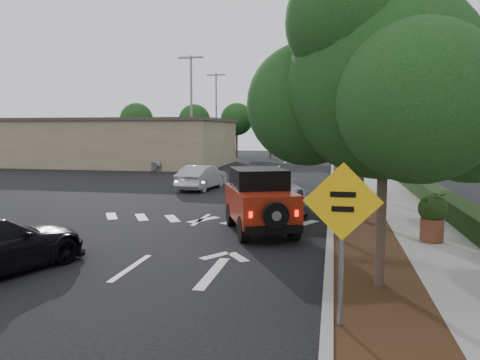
# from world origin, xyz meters

# --- Properties ---
(ground) EXTENTS (120.00, 120.00, 0.00)m
(ground) POSITION_xyz_m (0.00, 0.00, 0.00)
(ground) COLOR black
(ground) RESTS_ON ground
(curb) EXTENTS (0.20, 70.00, 0.15)m
(curb) POSITION_xyz_m (4.60, 12.00, 0.07)
(curb) COLOR #9E9B93
(curb) RESTS_ON ground
(planting_strip) EXTENTS (1.80, 70.00, 0.12)m
(planting_strip) POSITION_xyz_m (5.60, 12.00, 0.06)
(planting_strip) COLOR black
(planting_strip) RESTS_ON ground
(sidewalk) EXTENTS (2.00, 70.00, 0.12)m
(sidewalk) POSITION_xyz_m (7.50, 12.00, 0.06)
(sidewalk) COLOR gray
(sidewalk) RESTS_ON ground
(hedge) EXTENTS (0.80, 70.00, 0.80)m
(hedge) POSITION_xyz_m (8.90, 12.00, 0.40)
(hedge) COLOR black
(hedge) RESTS_ON ground
(commercial_building) EXTENTS (22.00, 12.00, 4.00)m
(commercial_building) POSITION_xyz_m (-16.00, 30.00, 2.00)
(commercial_building) COLOR #817259
(commercial_building) RESTS_ON ground
(transmission_tower) EXTENTS (7.00, 4.00, 28.00)m
(transmission_tower) POSITION_xyz_m (6.00, 48.00, 0.00)
(transmission_tower) COLOR slate
(transmission_tower) RESTS_ON ground
(street_tree_near) EXTENTS (3.80, 3.80, 5.92)m
(street_tree_near) POSITION_xyz_m (5.60, -0.50, 0.00)
(street_tree_near) COLOR black
(street_tree_near) RESTS_ON ground
(street_tree_mid) EXTENTS (3.20, 3.20, 5.32)m
(street_tree_mid) POSITION_xyz_m (5.60, 6.50, 0.00)
(street_tree_mid) COLOR black
(street_tree_mid) RESTS_ON ground
(street_tree_far) EXTENTS (3.40, 3.40, 5.62)m
(street_tree_far) POSITION_xyz_m (5.60, 13.00, 0.00)
(street_tree_far) COLOR black
(street_tree_far) RESTS_ON ground
(light_pole_a) EXTENTS (2.00, 0.22, 9.00)m
(light_pole_a) POSITION_xyz_m (-6.50, 26.00, 0.00)
(light_pole_a) COLOR slate
(light_pole_a) RESTS_ON ground
(light_pole_b) EXTENTS (2.00, 0.22, 9.00)m
(light_pole_b) POSITION_xyz_m (-7.50, 38.00, 0.00)
(light_pole_b) COLOR slate
(light_pole_b) RESTS_ON ground
(red_jeep) EXTENTS (2.91, 4.10, 2.01)m
(red_jeep) POSITION_xyz_m (2.34, 4.56, 1.02)
(red_jeep) COLOR black
(red_jeep) RESTS_ON ground
(silver_suv_ahead) EXTENTS (3.96, 6.12, 1.57)m
(silver_suv_ahead) POSITION_xyz_m (2.05, 8.68, 0.78)
(silver_suv_ahead) COLOR #96989D
(silver_suv_ahead) RESTS_ON ground
(silver_sedan_oncoming) EXTENTS (1.93, 4.16, 1.32)m
(silver_sedan_oncoming) POSITION_xyz_m (-2.34, 14.30, 0.66)
(silver_sedan_oncoming) COLOR #A0A2A8
(silver_sedan_oncoming) RESTS_ON ground
(parked_suv) EXTENTS (4.90, 3.01, 1.56)m
(parked_suv) POSITION_xyz_m (-10.20, 25.20, 0.78)
(parked_suv) COLOR #A7A9AF
(parked_suv) RESTS_ON ground
(speed_hump_sign) EXTENTS (1.23, 0.10, 2.62)m
(speed_hump_sign) POSITION_xyz_m (4.80, -2.66, 1.82)
(speed_hump_sign) COLOR slate
(speed_hump_sign) RESTS_ON ground
(terracotta_planter) EXTENTS (0.79, 0.79, 1.38)m
(terracotta_planter) POSITION_xyz_m (7.40, 3.66, 0.93)
(terracotta_planter) COLOR brown
(terracotta_planter) RESTS_ON ground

